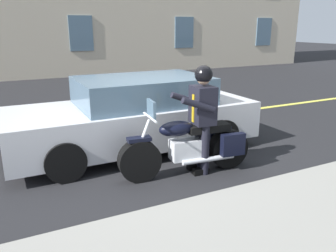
# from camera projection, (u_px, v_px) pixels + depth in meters

# --- Properties ---
(ground_plane) EXTENTS (80.00, 80.00, 0.00)m
(ground_plane) POSITION_uv_depth(u_px,v_px,m) (156.00, 154.00, 6.40)
(ground_plane) COLOR black
(lane_center_stripe) EXTENTS (60.00, 0.16, 0.01)m
(lane_center_stripe) POSITION_uv_depth(u_px,v_px,m) (121.00, 127.00, 8.12)
(lane_center_stripe) COLOR #E5DB4C
(lane_center_stripe) RESTS_ON ground_plane
(motorcycle_main) EXTENTS (2.22, 0.73, 1.26)m
(motorcycle_main) POSITION_uv_depth(u_px,v_px,m) (190.00, 147.00, 5.45)
(motorcycle_main) COLOR black
(motorcycle_main) RESTS_ON ground_plane
(rider_main) EXTENTS (0.66, 0.59, 1.74)m
(rider_main) POSITION_uv_depth(u_px,v_px,m) (202.00, 110.00, 5.36)
(rider_main) COLOR black
(rider_main) RESTS_ON ground_plane
(car_dark) EXTENTS (4.60, 1.92, 1.40)m
(car_dark) POSITION_uv_depth(u_px,v_px,m) (136.00, 115.00, 6.46)
(car_dark) COLOR silver
(car_dark) RESTS_ON ground_plane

